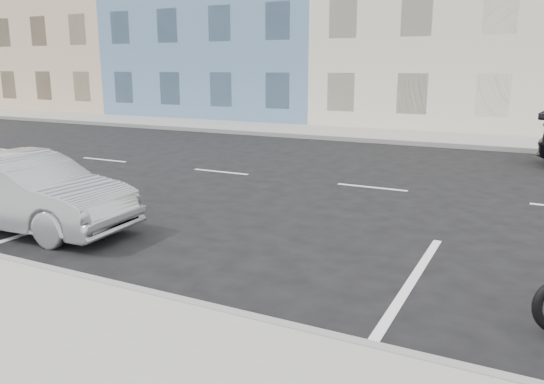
% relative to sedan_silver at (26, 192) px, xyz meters
% --- Properties ---
extents(ground, '(120.00, 120.00, 0.00)m').
position_rel_sedan_silver_xyz_m(ground, '(6.19, 5.63, -0.63)').
color(ground, black).
rests_on(ground, ground).
extents(sidewalk_far, '(80.00, 3.40, 0.15)m').
position_rel_sedan_silver_xyz_m(sidewalk_far, '(1.19, 14.33, -0.55)').
color(sidewalk_far, gray).
rests_on(sidewalk_far, ground).
extents(curb_near, '(80.00, 0.12, 0.16)m').
position_rel_sedan_silver_xyz_m(curb_near, '(1.19, -1.37, -0.55)').
color(curb_near, gray).
rests_on(curb_near, ground).
extents(curb_far, '(80.00, 0.12, 0.16)m').
position_rel_sedan_silver_xyz_m(curb_far, '(1.19, 12.63, -0.55)').
color(curb_far, gray).
rests_on(curb_far, ground).
extents(bldg_far_west, '(12.00, 12.00, 12.00)m').
position_rel_sedan_silver_xyz_m(bldg_far_west, '(-19.81, 21.93, 5.37)').
color(bldg_far_west, '#C8B08A').
rests_on(bldg_far_west, ground).
extents(sedan_silver, '(3.88, 1.52, 1.26)m').
position_rel_sedan_silver_xyz_m(sedan_silver, '(0.00, 0.00, 0.00)').
color(sedan_silver, '#929599').
rests_on(sedan_silver, ground).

